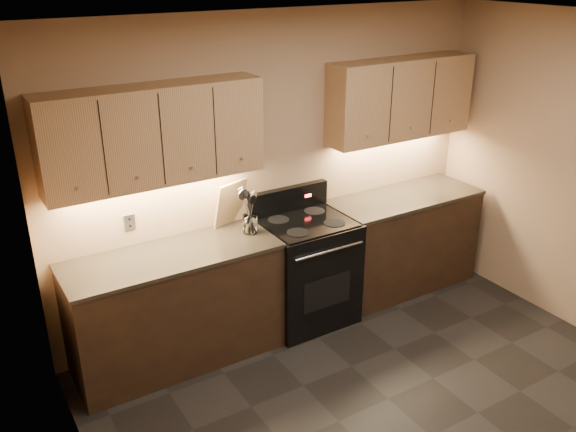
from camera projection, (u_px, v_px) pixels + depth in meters
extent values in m
plane|color=silver|center=(479.00, 34.00, 3.05)|extent=(4.00, 4.00, 0.00)
cube|color=#99775A|center=(278.00, 170.00, 5.13)|extent=(4.00, 0.04, 2.60)
cube|color=#99775A|center=(114.00, 379.00, 2.60)|extent=(0.04, 4.00, 2.60)
cube|color=black|center=(176.00, 309.00, 4.70)|extent=(1.60, 0.60, 0.90)
cube|color=#3C3326|center=(171.00, 255.00, 4.52)|extent=(1.62, 0.62, 0.03)
cube|color=black|center=(401.00, 242.00, 5.80)|extent=(1.44, 0.60, 0.90)
cube|color=#3C3326|center=(405.00, 197.00, 5.61)|extent=(1.46, 0.62, 0.03)
cube|color=black|center=(306.00, 271.00, 5.24)|extent=(0.76, 0.65, 0.92)
cube|color=black|center=(306.00, 222.00, 5.06)|extent=(0.70, 0.60, 0.01)
cube|color=black|center=(288.00, 199.00, 5.24)|extent=(0.76, 0.07, 0.22)
cube|color=red|center=(308.00, 196.00, 5.30)|extent=(0.06, 0.00, 0.03)
cylinder|color=silver|center=(329.00, 251.00, 4.84)|extent=(0.65, 0.02, 0.02)
cube|color=black|center=(327.00, 292.00, 5.01)|extent=(0.46, 0.00, 0.28)
cylinder|color=black|center=(298.00, 232.00, 4.85)|extent=(0.18, 0.18, 0.00)
cylinder|color=black|center=(335.00, 223.00, 5.03)|extent=(0.18, 0.18, 0.00)
cylinder|color=black|center=(279.00, 220.00, 5.09)|extent=(0.18, 0.18, 0.00)
cylinder|color=black|center=(314.00, 211.00, 5.26)|extent=(0.18, 0.18, 0.00)
cube|color=tan|center=(154.00, 135.00, 4.29)|extent=(1.60, 0.30, 0.70)
cube|color=tan|center=(401.00, 99.00, 5.38)|extent=(1.44, 0.30, 0.70)
cube|color=#B2B5BA|center=(130.00, 222.00, 4.57)|extent=(0.08, 0.01, 0.12)
cylinder|color=white|center=(250.00, 224.00, 4.83)|extent=(0.12, 0.12, 0.15)
cylinder|color=white|center=(250.00, 231.00, 4.86)|extent=(0.11, 0.11, 0.02)
cube|color=tan|center=(230.00, 203.00, 4.93)|extent=(0.32, 0.20, 0.38)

